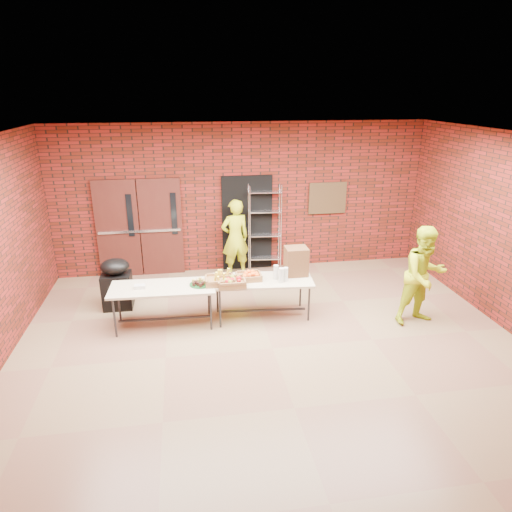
{
  "coord_description": "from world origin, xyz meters",
  "views": [
    {
      "loc": [
        -1.25,
        -6.08,
        3.83
      ],
      "look_at": [
        -0.04,
        1.4,
        1.04
      ],
      "focal_mm": 32.0,
      "sensor_mm": 36.0,
      "label": 1
    }
  ],
  "objects": [
    {
      "name": "bronze_plaque",
      "position": [
        1.9,
        3.45,
        1.55
      ],
      "size": [
        0.85,
        0.04,
        0.7
      ],
      "primitive_type": "cube",
      "color": "#462E1C",
      "rests_on": "room"
    },
    {
      "name": "volunteer_woman",
      "position": [
        -0.21,
        3.1,
        0.84
      ],
      "size": [
        0.69,
        0.54,
        1.68
      ],
      "primitive_type": "imported",
      "rotation": [
        0.0,
        0.0,
        3.38
      ],
      "color": "#C4DC18",
      "rests_on": "room"
    },
    {
      "name": "basket_apples",
      "position": [
        -0.53,
        0.93,
        0.78
      ],
      "size": [
        0.47,
        0.36,
        0.14
      ],
      "color": "olive",
      "rests_on": "table_right"
    },
    {
      "name": "covered_grill",
      "position": [
        -2.55,
        1.88,
        0.48
      ],
      "size": [
        0.53,
        0.44,
        0.95
      ],
      "rotation": [
        0.0,
        0.0,
        -0.01
      ],
      "color": "black",
      "rests_on": "room"
    },
    {
      "name": "cup_stack_mid",
      "position": [
        0.41,
        0.96,
        0.84
      ],
      "size": [
        0.08,
        0.08,
        0.25
      ],
      "primitive_type": "cylinder",
      "color": "silver",
      "rests_on": "table_right"
    },
    {
      "name": "basket_oranges",
      "position": [
        -0.21,
        1.14,
        0.77
      ],
      "size": [
        0.43,
        0.33,
        0.13
      ],
      "color": "olive",
      "rests_on": "table_right"
    },
    {
      "name": "cup_stack_back",
      "position": [
        0.26,
        1.06,
        0.84
      ],
      "size": [
        0.09,
        0.09,
        0.26
      ],
      "primitive_type": "cylinder",
      "color": "silver",
      "rests_on": "table_right"
    },
    {
      "name": "dark_doorway",
      "position": [
        0.1,
        3.46,
        1.05
      ],
      "size": [
        1.1,
        0.06,
        2.1
      ],
      "primitive_type": "cube",
      "color": "black",
      "rests_on": "room"
    },
    {
      "name": "wire_rack",
      "position": [
        0.47,
        3.32,
        0.96
      ],
      "size": [
        0.73,
        0.3,
        1.92
      ],
      "primitive_type": null,
      "rotation": [
        0.0,
        0.0,
        -0.1
      ],
      "color": "silver",
      "rests_on": "room"
    },
    {
      "name": "cup_stack_front",
      "position": [
        0.32,
        0.92,
        0.84
      ],
      "size": [
        0.09,
        0.09,
        0.26
      ],
      "primitive_type": "cylinder",
      "color": "silver",
      "rests_on": "table_right"
    },
    {
      "name": "napkin_box",
      "position": [
        -2.05,
        1.04,
        0.75
      ],
      "size": [
        0.18,
        0.12,
        0.06
      ],
      "primitive_type": "cube",
      "color": "silver",
      "rests_on": "table_left"
    },
    {
      "name": "table_right",
      "position": [
        0.03,
        1.09,
        0.65
      ],
      "size": [
        1.79,
        0.87,
        0.71
      ],
      "rotation": [
        0.0,
        0.0,
        -0.09
      ],
      "color": "#BAAE8E",
      "rests_on": "room"
    },
    {
      "name": "basket_bananas",
      "position": [
        -0.72,
        1.03,
        0.78
      ],
      "size": [
        0.49,
        0.38,
        0.15
      ],
      "color": "olive",
      "rests_on": "table_right"
    },
    {
      "name": "volunteer_man",
      "position": [
        2.69,
        0.47,
        0.86
      ],
      "size": [
        0.93,
        0.78,
        1.73
      ],
      "primitive_type": "imported",
      "rotation": [
        0.0,
        0.0,
        0.16
      ],
      "color": "#C4DC18",
      "rests_on": "room"
    },
    {
      "name": "muffin_tray",
      "position": [
        -1.05,
        1.03,
        0.76
      ],
      "size": [
        0.37,
        0.37,
        0.09
      ],
      "color": "#13491C",
      "rests_on": "table_left"
    },
    {
      "name": "coffee_dispenser",
      "position": [
        0.65,
        1.22,
        0.97
      ],
      "size": [
        0.38,
        0.34,
        0.51
      ],
      "primitive_type": "cube",
      "color": "brown",
      "rests_on": "table_right"
    },
    {
      "name": "double_doors",
      "position": [
        -2.2,
        3.44,
        1.05
      ],
      "size": [
        1.78,
        0.12,
        2.1
      ],
      "color": "#401912",
      "rests_on": "room"
    },
    {
      "name": "room",
      "position": [
        0.0,
        0.0,
        1.6
      ],
      "size": [
        8.08,
        7.08,
        3.28
      ],
      "color": "#886149",
      "rests_on": "ground"
    },
    {
      "name": "table_left",
      "position": [
        -1.68,
        1.05,
        0.66
      ],
      "size": [
        1.77,
        0.79,
        0.72
      ],
      "rotation": [
        0.0,
        0.0,
        -0.04
      ],
      "color": "#BAAE8E",
      "rests_on": "room"
    }
  ]
}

